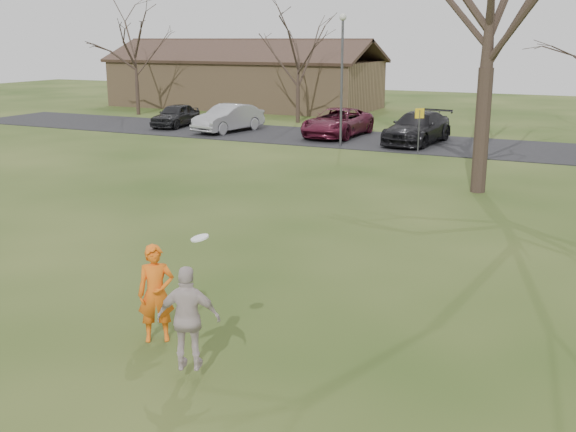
% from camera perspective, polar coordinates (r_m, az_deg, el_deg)
% --- Properties ---
extents(ground, '(120.00, 120.00, 0.00)m').
position_cam_1_polar(ground, '(11.65, -8.70, -11.70)').
color(ground, '#1E380F').
rests_on(ground, ground).
extents(parking_strip, '(62.00, 6.50, 0.04)m').
position_cam_1_polar(parking_strip, '(34.48, 15.32, 5.58)').
color(parking_strip, black).
rests_on(parking_strip, ground).
extents(player_defender, '(0.76, 0.70, 1.74)m').
position_cam_1_polar(player_defender, '(12.06, -10.97, -6.37)').
color(player_defender, orange).
rests_on(player_defender, ground).
extents(car_0, '(2.02, 4.12, 1.35)m').
position_cam_1_polar(car_0, '(41.45, -9.38, 8.31)').
color(car_0, black).
rests_on(car_0, parking_strip).
extents(car_1, '(2.44, 4.82, 1.52)m').
position_cam_1_polar(car_1, '(38.85, -5.01, 8.16)').
color(car_1, '#97979C').
rests_on(car_1, parking_strip).
extents(car_2, '(2.60, 5.40, 1.48)m').
position_cam_1_polar(car_2, '(36.89, 4.16, 7.81)').
color(car_2, '#561428').
rests_on(car_2, parking_strip).
extents(car_3, '(2.70, 5.51, 1.54)m').
position_cam_1_polar(car_3, '(34.91, 10.78, 7.26)').
color(car_3, black).
rests_on(car_3, parking_strip).
extents(catching_play, '(1.05, 0.74, 2.18)m').
position_cam_1_polar(catching_play, '(10.55, -8.31, -8.46)').
color(catching_play, beige).
rests_on(catching_play, ground).
extents(building, '(20.60, 8.50, 5.14)m').
position_cam_1_polar(building, '(53.43, -3.68, 11.16)').
color(building, '#8C6D4C').
rests_on(building, ground).
extents(lamp_post, '(0.34, 0.34, 6.27)m').
position_cam_1_polar(lamp_post, '(33.32, 4.54, 12.58)').
color(lamp_post, '#47474C').
rests_on(lamp_post, ground).
extents(sign_yellow, '(0.35, 0.35, 2.08)m').
position_cam_1_polar(sign_yellow, '(31.81, 10.91, 7.71)').
color(sign_yellow, '#47474C').
rests_on(sign_yellow, ground).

